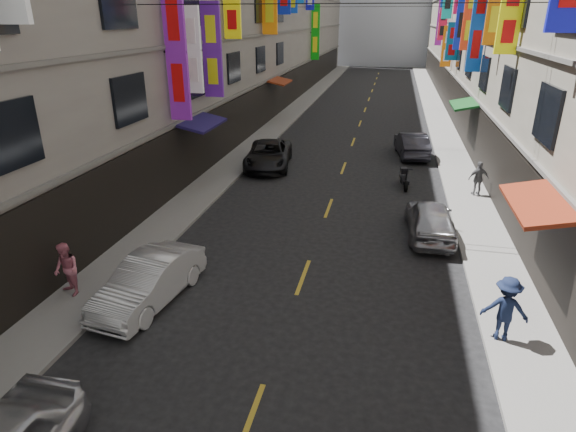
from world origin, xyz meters
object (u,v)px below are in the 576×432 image
at_px(car_right_far, 412,144).
at_px(pedestrian_lfar, 66,270).
at_px(car_right_mid, 430,219).
at_px(pedestrian_rfar, 478,178).
at_px(scooter_far_right, 404,178).
at_px(car_left_mid, 149,281).
at_px(pedestrian_rnear, 506,309).
at_px(car_left_far, 269,155).

relative_size(car_right_far, pedestrian_lfar, 2.68).
bearing_deg(car_right_mid, car_right_far, -90.72).
bearing_deg(car_right_mid, pedestrian_lfar, 29.55).
bearing_deg(pedestrian_rfar, scooter_far_right, -28.57).
bearing_deg(car_right_mid, car_left_mid, 35.20).
distance_m(car_left_mid, car_right_far, 19.10).
bearing_deg(pedestrian_rnear, pedestrian_rfar, -87.64).
bearing_deg(scooter_far_right, pedestrian_rnear, 93.76).
xyz_separation_m(scooter_far_right, pedestrian_lfar, (-9.49, -12.11, 0.48)).
height_order(scooter_far_right, car_left_far, car_left_far).
height_order(car_right_far, pedestrian_lfar, pedestrian_lfar).
bearing_deg(car_right_mid, pedestrian_rfar, -118.99).
height_order(car_left_mid, pedestrian_rnear, pedestrian_rnear).
height_order(pedestrian_lfar, pedestrian_rfar, pedestrian_lfar).
distance_m(car_left_mid, car_left_far, 13.65).
height_order(car_left_far, pedestrian_lfar, pedestrian_lfar).
xyz_separation_m(car_right_far, pedestrian_lfar, (-9.94, -17.84, 0.21)).
distance_m(pedestrian_lfar, pedestrian_rfar, 16.99).
relative_size(car_left_mid, car_right_mid, 1.01).
xyz_separation_m(car_right_mid, pedestrian_rfar, (2.32, 4.73, 0.21)).
distance_m(car_right_mid, pedestrian_lfar, 12.27).
distance_m(scooter_far_right, pedestrian_rfar, 3.31).
xyz_separation_m(car_right_far, pedestrian_rfar, (2.74, -6.53, 0.19)).
relative_size(car_left_mid, pedestrian_lfar, 2.53).
bearing_deg(car_right_far, scooter_far_right, 77.82).
xyz_separation_m(scooter_far_right, car_right_mid, (0.86, -5.53, 0.24)).
xyz_separation_m(car_left_mid, car_right_mid, (8.00, 6.27, 0.02)).
bearing_deg(pedestrian_rfar, car_left_mid, 32.34).
height_order(car_left_far, car_right_mid, same).
bearing_deg(car_right_mid, pedestrian_rnear, 99.95).
bearing_deg(car_right_far, car_left_far, 19.33).
bearing_deg(pedestrian_rnear, scooter_far_right, -71.85).
height_order(car_right_mid, pedestrian_lfar, pedestrian_lfar).
relative_size(car_left_far, pedestrian_rfar, 3.18).
height_order(car_left_far, pedestrian_rnear, pedestrian_rnear).
distance_m(scooter_far_right, car_left_mid, 13.79).
bearing_deg(car_right_far, car_left_mid, 58.84).
relative_size(scooter_far_right, car_right_mid, 0.45).
bearing_deg(pedestrian_lfar, pedestrian_rfar, 71.53).
bearing_deg(scooter_far_right, pedestrian_lfar, 44.71).
distance_m(car_left_far, car_right_far, 8.51).
distance_m(pedestrian_rnear, pedestrian_rfar, 10.93).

